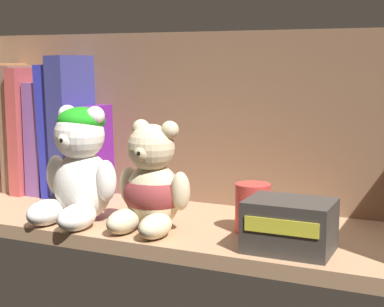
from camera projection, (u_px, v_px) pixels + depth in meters
shelf_board at (168, 226)px, 88.44cm from camera, size 82.76×24.13×2.00cm
shelf_back_panel at (203, 125)px, 97.71cm from camera, size 85.16×1.20×29.72cm
book_0 at (4, 132)px, 110.90cm from camera, size 2.54×9.55×20.13cm
book_1 at (14, 126)px, 109.66cm from camera, size 2.46×13.90×22.71cm
book_2 at (25, 128)px, 108.65cm from camera, size 2.47×10.98×22.32cm
book_3 at (37, 129)px, 107.58cm from camera, size 2.21×13.46×22.00cm
book_4 at (51, 137)px, 106.56cm from camera, size 3.03×11.18×19.45cm
book_5 at (64, 129)px, 105.09cm from camera, size 3.14×12.23×22.57cm
book_6 at (79, 126)px, 103.69cm from camera, size 3.88×13.53×24.07cm
book_7 at (97, 151)px, 102.86cm from camera, size 3.52×14.31×15.69cm
teddy_bear_larger at (79, 167)px, 86.51cm from camera, size 12.34×12.61×16.80cm
teddy_bear_smaller at (154, 187)px, 82.67cm from camera, size 11.07×11.59×15.15cm
pillar_candle at (253, 208)px, 81.45cm from camera, size 4.80×4.80×6.72cm
small_product_box at (290, 226)px, 73.44cm from camera, size 10.51×7.83×6.37cm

